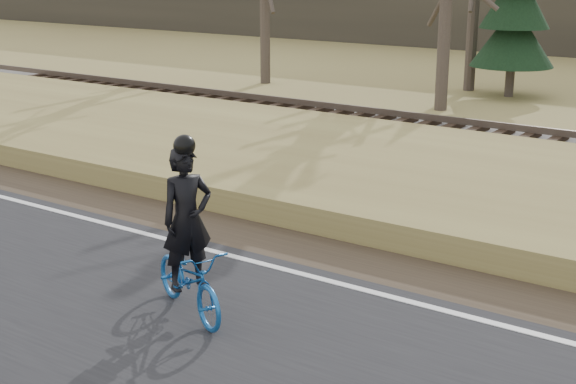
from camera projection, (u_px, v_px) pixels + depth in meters
The scene contains 8 objects.
ground at pixel (355, 299), 10.40m from camera, with size 120.00×120.00×0.00m, color #968A4C.
road at pixel (236, 377), 8.41m from camera, with size 120.00×6.00×0.06m, color black.
edge_line at pixel (363, 290), 10.54m from camera, with size 120.00×0.12×0.01m, color silver.
shoulder at pixel (397, 269), 11.34m from camera, with size 120.00×1.60×0.04m, color #473A2B.
embankment at pixel (478, 204), 13.66m from camera, with size 120.00×5.00×0.44m, color #968A4C.
ballast at pixel (546, 159), 16.67m from camera, with size 120.00×3.00×0.45m, color slate.
railroad at pixel (548, 145), 16.58m from camera, with size 120.00×2.40×0.29m.
cyclist at pixel (189, 258), 9.64m from camera, with size 1.80×1.25×2.24m.
Camera 1 is at (4.69, -8.40, 4.27)m, focal length 50.00 mm.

